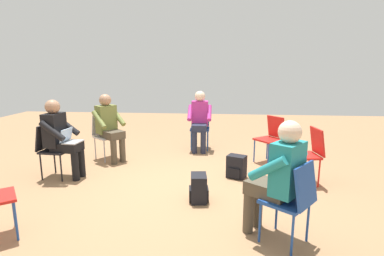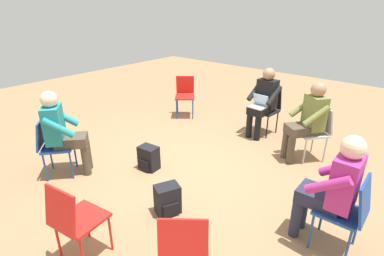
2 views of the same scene
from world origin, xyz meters
TOP-DOWN VIEW (x-y plane):
  - ground_plane at (0.00, 0.00)m, footprint 14.00×14.00m
  - chair_northwest at (-1.28, 1.57)m, footprint 0.58×0.58m
  - chair_north at (-0.28, 1.96)m, footprint 0.45×0.49m
  - chair_west at (-2.15, 0.21)m, footprint 0.44×0.40m
  - chair_south at (-0.19, -2.00)m, footprint 0.43×0.47m
  - chair_southwest at (-1.24, -1.54)m, footprint 0.58×0.58m
  - chair_northeast at (1.39, 1.34)m, footprint 0.58×0.58m
  - person_with_laptop at (-0.18, -1.83)m, footprint 0.52×0.54m
  - person_in_teal at (1.29, 1.20)m, footprint 0.63×0.63m
  - person_in_olive at (-1.14, -1.41)m, footprint 0.63×0.63m
  - person_in_magenta at (-1.98, 0.21)m, footprint 0.52×0.49m
  - backpack_near_laptop_user at (-0.43, 0.91)m, footprint 0.31×0.34m
  - backpack_by_empty_chair at (0.49, 0.37)m, footprint 0.30×0.27m

SIDE VIEW (x-z plane):
  - ground_plane at x=0.00m, z-range 0.00..0.00m
  - backpack_near_laptop_user at x=-0.43m, z-range -0.02..0.34m
  - backpack_by_empty_chair at x=0.49m, z-range -0.02..0.34m
  - chair_northwest at x=-1.28m, z-range 0.07..0.92m
  - chair_north at x=-0.28m, z-range 0.07..0.92m
  - chair_west at x=-2.15m, z-range 0.07..0.92m
  - chair_south at x=-0.19m, z-range 0.07..0.92m
  - chair_southwest at x=-1.24m, z-range 0.07..0.92m
  - chair_northeast at x=1.39m, z-range 0.07..0.92m
  - person_with_laptop at x=-0.18m, z-range 0.07..1.31m
  - person_in_teal at x=1.29m, z-range 0.07..1.31m
  - person_in_olive at x=-1.14m, z-range 0.07..1.31m
  - person_in_magenta at x=-1.98m, z-range 0.07..1.31m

